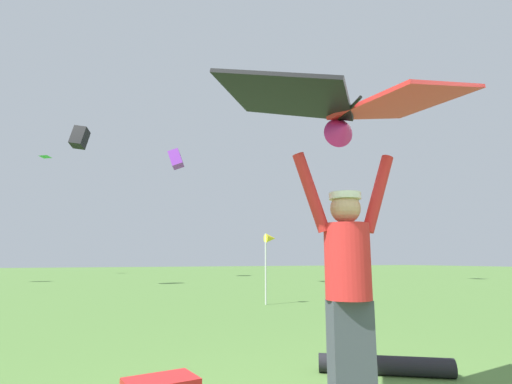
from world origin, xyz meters
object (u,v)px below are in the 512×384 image
distant_kite_purple_low_right (176,159)px  marker_flag (270,243)px  distant_kite_black_low_left (80,137)px  spare_kite_bag (385,365)px  distant_kite_green_mid_right (45,156)px  kite_flyer_person (348,283)px  held_stunt_kite (346,106)px

distant_kite_purple_low_right → marker_flag: 16.70m
distant_kite_black_low_left → distant_kite_purple_low_right: size_ratio=0.74×
marker_flag → spare_kite_bag: bearing=-105.7°
distant_kite_black_low_left → distant_kite_purple_low_right: distant_kite_purple_low_right is taller
distant_kite_black_low_left → distant_kite_green_mid_right: size_ratio=1.20×
distant_kite_purple_low_right → distant_kite_black_low_left: bearing=-130.8°
kite_flyer_person → spare_kite_bag: kite_flyer_person is taller
distant_kite_purple_low_right → distant_kite_green_mid_right: distant_kite_green_mid_right is taller
spare_kite_bag → kite_flyer_person: bearing=-141.8°
distant_kite_green_mid_right → marker_flag: distant_kite_green_mid_right is taller
spare_kite_bag → marker_flag: size_ratio=0.72×
distant_kite_purple_low_right → marker_flag: distant_kite_purple_low_right is taller
kite_flyer_person → marker_flag: kite_flyer_person is taller
distant_kite_green_mid_right → marker_flag: size_ratio=0.49×
kite_flyer_person → distant_kite_purple_low_right: size_ratio=1.39×
held_stunt_kite → spare_kite_bag: held_stunt_kite is taller
distant_kite_black_low_left → distant_kite_green_mid_right: 15.35m
spare_kite_bag → distant_kite_black_low_left: bearing=101.7°
kite_flyer_person → held_stunt_kite: size_ratio=0.96×
kite_flyer_person → distant_kite_green_mid_right: size_ratio=2.23×
distant_kite_black_low_left → spare_kite_bag: size_ratio=0.81×
distant_kite_purple_low_right → kite_flyer_person: bearing=-99.1°
kite_flyer_person → distant_kite_black_low_left: (-2.10, 15.70, 5.39)m
distant_kite_green_mid_right → spare_kite_bag: size_ratio=0.67×
kite_flyer_person → marker_flag: size_ratio=1.09×
distant_kite_purple_low_right → marker_flag: size_ratio=0.78×
kite_flyer_person → marker_flag: (2.65, 6.70, 0.60)m
distant_kite_green_mid_right → marker_flag: (7.23, -23.93, -7.31)m
held_stunt_kite → spare_kite_bag: bearing=40.4°
held_stunt_kite → marker_flag: bearing=68.5°
held_stunt_kite → kite_flyer_person: bearing=72.8°
held_stunt_kite → distant_kite_purple_low_right: (3.58, 22.35, 5.23)m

